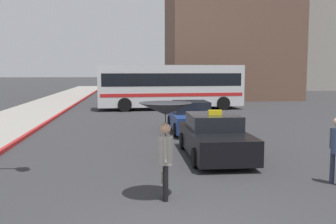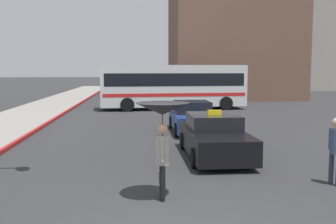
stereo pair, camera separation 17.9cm
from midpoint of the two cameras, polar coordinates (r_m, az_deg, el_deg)
The scene contains 4 objects.
taxi at distance 13.02m, azimuth 6.35°, elevation -3.66°, with size 1.91×4.45×1.56m.
sedan_red at distance 18.16m, azimuth 3.09°, elevation -0.86°, with size 1.91×4.04×1.41m.
city_bus at distance 28.57m, azimuth 0.13°, elevation 3.97°, with size 10.57×3.29×3.20m.
pedestrian_with_umbrella at distance 8.51m, azimuth -0.97°, elevation -1.19°, with size 1.17×1.17×2.15m.
Camera 1 is at (-0.70, -6.82, 2.86)m, focal length 42.00 mm.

